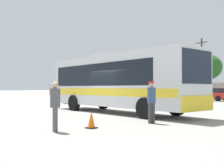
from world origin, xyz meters
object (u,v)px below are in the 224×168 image
parked_car_third_red (212,94)px  utility_pole_far (202,67)px  attendant_by_bus_door (151,99)px  traffic_cone_on_apron (91,120)px  parked_car_second_red (170,94)px  coach_bus_silver_yellow (117,81)px  roadside_tree_midleft (206,67)px  parked_car_leftmost_grey (127,93)px  vendor_umbrella_near_gate_blue (73,86)px  roadside_tree_left (153,74)px  passenger_waiting_on_apron (55,104)px

parked_car_third_red → utility_pole_far: (-4.10, 6.05, 3.69)m
attendant_by_bus_door → traffic_cone_on_apron: bearing=-105.8°
parked_car_second_red → traffic_cone_on_apron: bearing=-64.5°
coach_bus_silver_yellow → roadside_tree_midleft: bearing=103.4°
parked_car_third_red → roadside_tree_midleft: bearing=119.0°
parked_car_leftmost_grey → traffic_cone_on_apron: size_ratio=6.29×
vendor_umbrella_near_gate_blue → roadside_tree_midleft: (3.89, 21.21, 2.80)m
parked_car_leftmost_grey → parked_car_second_red: parked_car_leftmost_grey is taller
parked_car_second_red → roadside_tree_midleft: bearing=74.4°
attendant_by_bus_door → parked_car_second_red: size_ratio=0.38×
utility_pole_far → parked_car_leftmost_grey: bearing=-139.4°
roadside_tree_left → attendant_by_bus_door: bearing=-55.1°
vendor_umbrella_near_gate_blue → coach_bus_silver_yellow: bearing=-24.7°
parked_car_third_red → roadside_tree_midleft: size_ratio=0.69×
vendor_umbrella_near_gate_blue → traffic_cone_on_apron: (13.81, -10.13, -1.37)m
utility_pole_far → roadside_tree_left: size_ratio=1.55×
attendant_by_bus_door → vendor_umbrella_near_gate_blue: bearing=153.1°
coach_bus_silver_yellow → parked_car_second_red: size_ratio=2.41×
parked_car_leftmost_grey → utility_pole_far: utility_pole_far is taller
attendant_by_bus_door → vendor_umbrella_near_gate_blue: size_ratio=0.70×
parked_car_second_red → parked_car_third_red: size_ratio=1.07×
vendor_umbrella_near_gate_blue → utility_pole_far: 20.95m
parked_car_second_red → roadside_tree_midleft: (1.85, 6.64, 3.72)m
utility_pole_far → attendant_by_bus_door: bearing=-68.4°
passenger_waiting_on_apron → utility_pole_far: (-9.94, 32.00, 3.51)m
vendor_umbrella_near_gate_blue → parked_car_second_red: (2.04, 14.57, -0.91)m
attendant_by_bus_door → roadside_tree_left: roadside_tree_left is taller
vendor_umbrella_near_gate_blue → utility_pole_far: utility_pole_far is taller
roadside_tree_left → vendor_umbrella_near_gate_blue: bearing=-73.5°
utility_pole_far → traffic_cone_on_apron: utility_pole_far is taller
passenger_waiting_on_apron → parked_car_second_red: (-11.47, 26.11, -0.20)m
roadside_tree_left → roadside_tree_midleft: (10.85, -2.23, 0.53)m
parked_car_third_red → parked_car_second_red: bearing=178.3°
utility_pole_far → passenger_waiting_on_apron: bearing=-72.7°
roadside_tree_left → passenger_waiting_on_apron: bearing=-59.7°
passenger_waiting_on_apron → roadside_tree_left: (-20.46, 34.98, 2.99)m
vendor_umbrella_near_gate_blue → passenger_waiting_on_apron: bearing=-40.5°
passenger_waiting_on_apron → roadside_tree_midleft: size_ratio=0.27×
utility_pole_far → traffic_cone_on_apron: (10.25, -30.59, -4.17)m
utility_pole_far → roadside_tree_left: 10.94m
attendant_by_bus_door → traffic_cone_on_apron: (-0.78, -2.75, -0.71)m
attendant_by_bus_door → roadside_tree_left: 37.72m
attendant_by_bus_door → parked_car_third_red: bearing=107.6°
vendor_umbrella_near_gate_blue → utility_pole_far: size_ratio=0.30×
parked_car_leftmost_grey → parked_car_third_red: bearing=4.1°
roadside_tree_midleft → parked_car_third_red: bearing=-61.0°
roadside_tree_left → traffic_cone_on_apron: roadside_tree_left is taller
attendant_by_bus_door → roadside_tree_left: bearing=124.9°
utility_pole_far → coach_bus_silver_yellow: bearing=-75.5°
coach_bus_silver_yellow → attendant_by_bus_door: bearing=-31.4°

